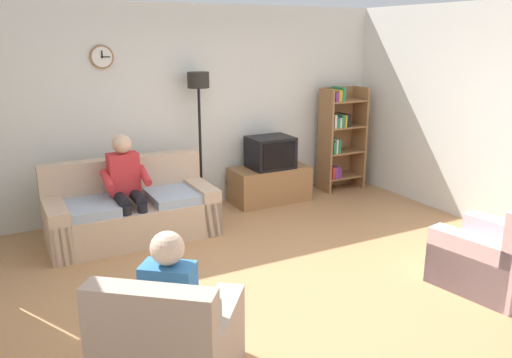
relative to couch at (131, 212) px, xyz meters
name	(u,v)px	position (x,y,z in m)	size (l,w,h in m)	color
ground_plane	(299,278)	(1.16, -1.83, -0.31)	(12.00, 12.00, 0.00)	#B27F51
back_wall_assembly	(195,108)	(1.15, 0.83, 1.04)	(6.20, 0.17, 2.70)	silver
right_wall	(509,120)	(4.02, -1.83, 1.04)	(0.12, 5.80, 2.70)	silver
couch	(131,212)	(0.00, 0.00, 0.00)	(1.90, 0.88, 0.90)	tan
tv_stand	(269,184)	(2.09, 0.42, -0.06)	(1.10, 0.56, 0.50)	olive
tv	(271,152)	(2.09, 0.40, 0.41)	(0.60, 0.49, 0.44)	black
bookshelf	(339,136)	(3.34, 0.49, 0.51)	(0.68, 0.36, 1.57)	olive
floor_lamp	(199,104)	(1.09, 0.52, 1.14)	(0.28, 0.28, 1.85)	black
armchair_near_window	(172,348)	(-0.46, -2.78, -0.02)	(1.17, 1.19, 0.90)	tan
armchair_near_bookshelf	(494,259)	(2.66, -2.84, -0.02)	(0.94, 1.01, 0.90)	beige
person_on_couch	(126,183)	(-0.06, -0.11, 0.39)	(0.51, 0.54, 1.24)	red
person_in_left_armchair	(175,299)	(-0.41, -2.71, 0.29)	(0.62, 0.64, 1.12)	#3372B2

